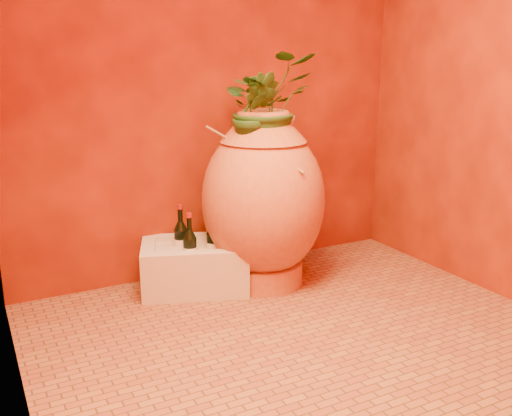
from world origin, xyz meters
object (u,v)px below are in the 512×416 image
stone_basin (195,267)px  wine_bottle_a (190,250)px  wall_tap (227,153)px  amphora (263,200)px  wine_bottle_b (213,245)px  wine_bottle_c (181,241)px

stone_basin → wine_bottle_a: (-0.05, -0.08, 0.14)m
stone_basin → wall_tap: wall_tap is taller
amphora → wine_bottle_b: 0.39m
wine_bottle_a → wine_bottle_c: size_ratio=0.96×
amphora → stone_basin: (-0.40, 0.10, -0.38)m
amphora → stone_basin: bearing=166.0°
wine_bottle_b → wine_bottle_c: size_ratio=0.94×
amphora → stone_basin: size_ratio=1.47×
wine_bottle_c → wine_bottle_a: bearing=-91.4°
stone_basin → wine_bottle_b: 0.17m
amphora → wine_bottle_c: amphora is taller
stone_basin → wine_bottle_a: 0.16m
stone_basin → wine_bottle_c: (-0.05, 0.07, 0.14)m
wine_bottle_a → wine_bottle_b: size_ratio=1.03×
wine_bottle_b → wall_tap: (0.19, 0.22, 0.48)m
amphora → wine_bottle_c: 0.53m
amphora → wine_bottle_b: (-0.30, 0.05, -0.24)m
amphora → wine_bottle_a: (-0.45, 0.02, -0.24)m
stone_basin → wine_bottle_c: 0.17m
wine_bottle_a → wall_tap: (0.34, 0.25, 0.48)m
wall_tap → wine_bottle_a: bearing=-144.4°
amphora → wine_bottle_b: size_ratio=3.20×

